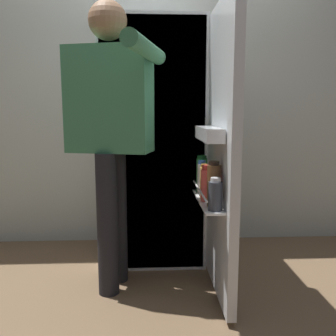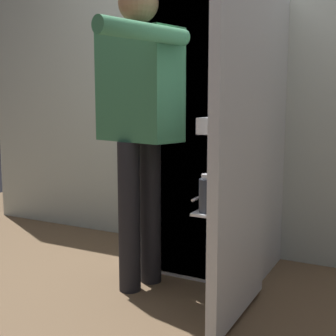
{
  "view_description": "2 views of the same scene",
  "coord_description": "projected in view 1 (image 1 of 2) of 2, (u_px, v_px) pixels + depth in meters",
  "views": [
    {
      "loc": [
        -0.01,
        -2.02,
        1.05
      ],
      "look_at": [
        0.07,
        -0.14,
        0.76
      ],
      "focal_mm": 38.35,
      "sensor_mm": 36.0,
      "label": 1
    },
    {
      "loc": [
        1.04,
        -2.08,
        1.04
      ],
      "look_at": [
        -0.01,
        -0.07,
        0.71
      ],
      "focal_mm": 48.99,
      "sensor_mm": 36.0,
      "label": 2
    }
  ],
  "objects": [
    {
      "name": "kitchen_wall",
      "position": [
        152.0,
        85.0,
        2.85
      ],
      "size": [
        4.4,
        0.1,
        2.52
      ],
      "primitive_type": "cube",
      "color": "beige",
      "rests_on": "ground_plane"
    },
    {
      "name": "refrigerator",
      "position": [
        157.0,
        144.0,
        2.52
      ],
      "size": [
        0.75,
        1.27,
        1.65
      ],
      "color": "silver",
      "rests_on": "ground_plane"
    },
    {
      "name": "ground_plane",
      "position": [
        155.0,
        289.0,
        2.16
      ],
      "size": [
        6.07,
        6.07,
        0.0
      ],
      "primitive_type": "plane",
      "color": "brown"
    },
    {
      "name": "person",
      "position": [
        112.0,
        121.0,
        2.04
      ],
      "size": [
        0.57,
        0.83,
        1.65
      ],
      "color": "black",
      "rests_on": "ground_plane"
    }
  ]
}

